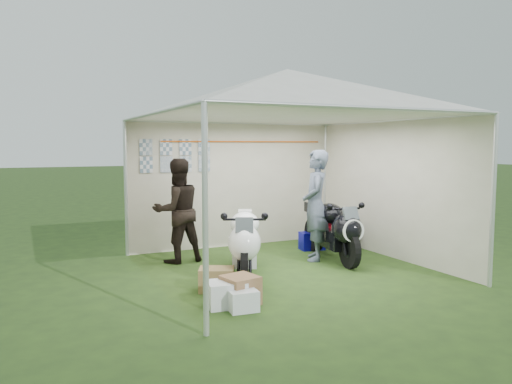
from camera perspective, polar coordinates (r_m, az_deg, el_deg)
ground at (r=7.71m, az=3.44°, el=-8.78°), size 80.00×80.00×0.00m
canopy_tent at (r=7.54m, az=3.43°, el=10.62°), size 5.66×5.66×3.00m
motorcycle_white at (r=7.11m, az=-1.31°, el=-5.61°), size 1.02×1.81×0.95m
motorcycle_black at (r=8.26m, az=8.85°, el=-4.10°), size 0.61×1.94×0.96m
paddock_stand at (r=9.12m, az=6.41°, el=-5.56°), size 0.46×0.33×0.32m
person_dark_jacket at (r=8.10m, az=-8.99°, el=-2.12°), size 0.88×0.72×1.67m
person_blue_jacket at (r=8.21m, az=6.82°, el=-1.51°), size 0.70×0.79×1.81m
equipment_box at (r=9.36m, az=9.68°, el=-4.66°), size 0.54×0.44×0.53m
crate_0 at (r=5.97m, az=-3.43°, el=-11.55°), size 0.48×0.40×0.30m
crate_1 at (r=6.03m, az=-1.82°, el=-11.14°), size 0.45×0.45×0.34m
crate_2 at (r=5.82m, az=-1.53°, el=-12.28°), size 0.35×0.30×0.24m
crate_3 at (r=6.58m, az=-4.52°, el=-9.93°), size 0.54×0.48×0.30m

